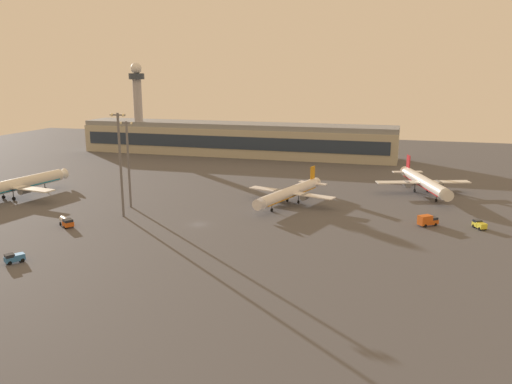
% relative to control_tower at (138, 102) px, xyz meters
% --- Properties ---
extents(ground_plane, '(416.00, 416.00, 0.00)m').
position_rel_control_tower_xyz_m(ground_plane, '(80.38, -114.48, -26.50)').
color(ground_plane, '#4C4C51').
extents(terminal_building, '(162.31, 22.40, 16.40)m').
position_rel_control_tower_xyz_m(terminal_building, '(50.63, 7.30, -18.41)').
color(terminal_building, '#B2AD99').
rests_on(terminal_building, ground).
extents(control_tower, '(8.00, 8.00, 46.37)m').
position_rel_control_tower_xyz_m(control_tower, '(0.00, 0.00, 0.00)').
color(control_tower, '#A8A8B2').
rests_on(control_tower, ground).
extents(airplane_terminal_side, '(35.57, 45.51, 11.70)m').
position_rel_control_tower_xyz_m(airplane_terminal_side, '(8.67, -103.36, -22.08)').
color(airplane_terminal_side, silver).
rests_on(airplane_terminal_side, ground).
extents(airplane_near_gate, '(29.89, 38.04, 9.97)m').
position_rel_control_tower_xyz_m(airplane_near_gate, '(99.98, -84.69, -22.73)').
color(airplane_near_gate, white).
rests_on(airplane_near_gate, ground).
extents(airplane_taxiway_distant, '(32.45, 41.25, 10.88)m').
position_rel_control_tower_xyz_m(airplane_taxiway_distant, '(141.70, -57.22, -22.39)').
color(airplane_taxiway_distant, silver).
rests_on(airplane_taxiway_distant, ground).
extents(cargo_loader, '(3.69, 4.57, 2.25)m').
position_rel_control_tower_xyz_m(cargo_loader, '(155.43, -96.88, -25.32)').
color(cargo_loader, yellow).
rests_on(cargo_loader, ground).
extents(maintenance_van, '(3.88, 4.55, 2.25)m').
position_rel_control_tower_xyz_m(maintenance_van, '(52.18, -153.75, -25.32)').
color(maintenance_van, '#3372BF').
rests_on(maintenance_van, ground).
extents(catering_truck, '(5.89, 5.36, 3.05)m').
position_rel_control_tower_xyz_m(catering_truck, '(141.93, -98.00, -24.92)').
color(catering_truck, '#D85919').
rests_on(catering_truck, ground).
extents(fuel_truck, '(6.34, 5.39, 2.35)m').
position_rel_control_tower_xyz_m(fuel_truck, '(45.94, -126.38, -25.13)').
color(fuel_truck, '#D85919').
rests_on(fuel_truck, ground).
extents(apron_light_central, '(4.80, 0.90, 30.42)m').
position_rel_control_tower_xyz_m(apron_light_central, '(55.91, -113.03, -9.39)').
color(apron_light_central, slate).
rests_on(apron_light_central, ground).
extents(apron_light_east, '(4.80, 0.90, 27.08)m').
position_rel_control_tower_xyz_m(apron_light_east, '(52.52, -102.75, -11.10)').
color(apron_light_east, slate).
rests_on(apron_light_east, ground).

